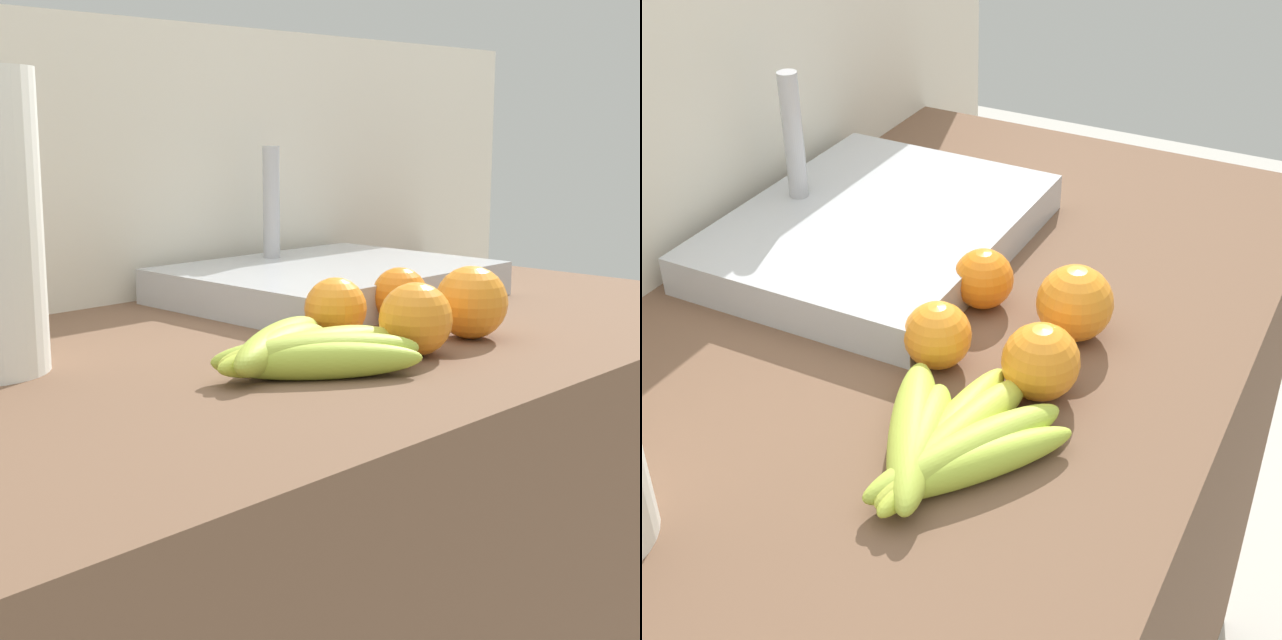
# 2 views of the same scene
# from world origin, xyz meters

# --- Properties ---
(banana_bunch) EXTENTS (0.22, 0.20, 0.04)m
(banana_bunch) POSITION_xyz_m (-0.01, -0.11, 0.95)
(banana_bunch) COLOR #AFC93F
(banana_bunch) RESTS_ON counter
(orange_right) EXTENTS (0.08, 0.08, 0.08)m
(orange_right) POSITION_xyz_m (0.22, -0.14, 0.97)
(orange_right) COLOR orange
(orange_right) RESTS_ON counter
(orange_far_right) EXTENTS (0.07, 0.07, 0.07)m
(orange_far_right) POSITION_xyz_m (0.11, -0.04, 0.97)
(orange_far_right) COLOR orange
(orange_far_right) RESTS_ON counter
(orange_back_right) EXTENTS (0.07, 0.07, 0.07)m
(orange_back_right) POSITION_xyz_m (0.23, -0.03, 0.97)
(orange_back_right) COLOR orange
(orange_back_right) RESTS_ON counter
(orange_back_left) EXTENTS (0.08, 0.08, 0.08)m
(orange_back_left) POSITION_xyz_m (0.12, -0.15, 0.97)
(orange_back_left) COLOR orange
(orange_back_left) RESTS_ON counter
(sink_basin) EXTENTS (0.40, 0.32, 0.20)m
(sink_basin) POSITION_xyz_m (0.29, 0.14, 0.96)
(sink_basin) COLOR #B7BABF
(sink_basin) RESTS_ON counter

